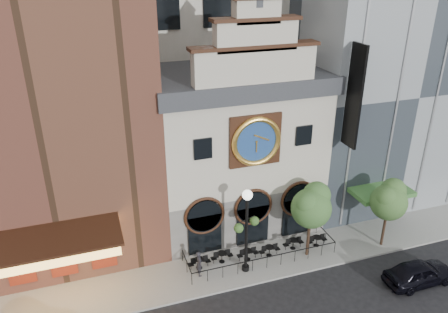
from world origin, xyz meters
TOP-DOWN VIEW (x-y plane):
  - ground at (0.00, 0.00)m, footprint 120.00×120.00m
  - sidewalk at (0.00, 2.50)m, footprint 44.00×5.00m
  - clock_building at (0.00, 7.82)m, footprint 12.60×8.78m
  - theater_building at (-13.00, 9.96)m, footprint 14.00×15.60m
  - retail_building at (12.99, 9.99)m, footprint 14.00×14.40m
  - cafe_railing at (0.00, 2.50)m, footprint 10.60×2.60m
  - bistro_0 at (-4.39, 2.65)m, footprint 1.58×0.68m
  - bistro_1 at (-2.72, 2.79)m, footprint 1.58×0.68m
  - bistro_2 at (-0.91, 2.48)m, footprint 1.58×0.68m
  - bistro_3 at (0.71, 2.38)m, footprint 1.58×0.68m
  - bistro_4 at (2.69, 2.59)m, footprint 1.58×0.68m
  - bistro_5 at (4.50, 2.35)m, footprint 1.58×0.68m
  - car_right at (8.90, -3.18)m, footprint 4.80×1.94m
  - pedestrian at (-4.57, 2.00)m, footprint 0.46×0.69m
  - lamppost at (-1.46, 1.47)m, footprint 1.91×1.08m
  - tree_left at (3.37, 1.69)m, footprint 2.89×2.78m
  - tree_right at (9.19, 0.99)m, footprint 2.71×2.61m

SIDE VIEW (x-z plane):
  - ground at x=0.00m, z-range 0.00..0.00m
  - sidewalk at x=0.00m, z-range 0.00..0.15m
  - cafe_railing at x=0.00m, z-range 0.15..1.05m
  - bistro_0 at x=-4.39m, z-range 0.16..1.06m
  - bistro_1 at x=-2.72m, z-range 0.16..1.06m
  - bistro_2 at x=-0.91m, z-range 0.16..1.06m
  - bistro_3 at x=0.71m, z-range 0.16..1.06m
  - bistro_4 at x=2.69m, z-range 0.16..1.06m
  - bistro_5 at x=4.50m, z-range 0.16..1.06m
  - car_right at x=8.90m, z-range 0.00..1.63m
  - pedestrian at x=-4.57m, z-range 0.15..2.00m
  - tree_right at x=9.19m, z-range 1.37..6.58m
  - lamppost at x=-1.46m, z-range 0.88..7.08m
  - tree_left at x=3.37m, z-range 1.45..7.00m
  - clock_building at x=0.00m, z-range -2.64..16.01m
  - retail_building at x=12.99m, z-range 0.14..20.14m
  - theater_building at x=-13.00m, z-range 0.10..25.10m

